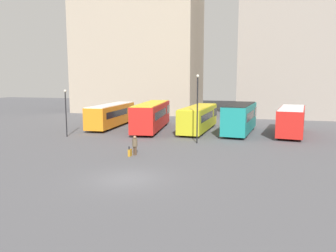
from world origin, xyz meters
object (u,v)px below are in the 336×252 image
bus_4 (291,120)px  lamp_post_0 (197,104)px  bus_0 (112,114)px  suitcase (130,153)px  traveler (135,144)px  bus_2 (199,117)px  bus_1 (152,115)px  lamp_post_1 (66,109)px  bus_3 (240,117)px

bus_4 → lamp_post_0: bearing=138.0°
bus_0 → suitcase: bus_0 is taller
traveler → lamp_post_0: lamp_post_0 is taller
bus_0 → bus_2: size_ratio=1.05×
bus_2 → suitcase: (-2.72, -14.65, -1.31)m
bus_1 → bus_0: bearing=72.4°
bus_4 → suitcase: bus_4 is taller
traveler → lamp_post_0: size_ratio=0.24×
bus_4 → lamp_post_0: size_ratio=1.52×
bus_4 → lamp_post_0: 12.19m
lamp_post_1 → bus_4: bearing=19.2°
bus_3 → traveler: 15.60m
bus_3 → bus_1: bearing=96.2°
bus_0 → suitcase: size_ratio=14.29×
bus_2 → traveler: bus_2 is taller
bus_2 → lamp_post_1: (-12.74, -8.02, 1.39)m
lamp_post_0 → traveler: bearing=-121.0°
bus_1 → lamp_post_1: (-7.10, -7.35, 1.21)m
bus_4 → bus_1: bearing=99.3°
traveler → suitcase: 0.83m
bus_2 → bus_4: bearing=-88.3°
bus_2 → suitcase: bearing=170.9°
bus_4 → lamp_post_1: (-23.10, -8.06, 1.34)m
bus_3 → lamp_post_1: bearing=118.3°
lamp_post_0 → lamp_post_1: lamp_post_0 is taller
traveler → lamp_post_0: bearing=-31.4°
bus_2 → lamp_post_0: lamp_post_0 is taller
bus_3 → lamp_post_0: size_ratio=1.50×
bus_1 → lamp_post_0: size_ratio=1.93×
bus_0 → traveler: bus_0 is taller
bus_3 → lamp_post_1: lamp_post_1 is taller
bus_0 → bus_4: bearing=-95.0°
bus_0 → bus_1: size_ratio=0.93×
bus_0 → lamp_post_1: lamp_post_1 is taller
bus_0 → bus_1: bearing=-104.0°
traveler → suitcase: traveler is taller
bus_2 → bus_4: 10.36m
bus_3 → suitcase: 16.17m
bus_4 → bus_0: bearing=96.0°
bus_2 → lamp_post_0: bearing=-168.9°
traveler → lamp_post_0: 7.91m
bus_2 → traveler: (-2.47, -14.20, -0.66)m
bus_3 → bus_0: bearing=92.3°
bus_1 → lamp_post_0: lamp_post_0 is taller
lamp_post_0 → lamp_post_1: size_ratio=1.30×
suitcase → bus_3: bearing=-28.4°
traveler → lamp_post_1: size_ratio=0.32×
bus_1 → bus_3: 10.47m
bus_2 → bus_1: bearing=98.2°
bus_3 → traveler: bus_3 is taller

